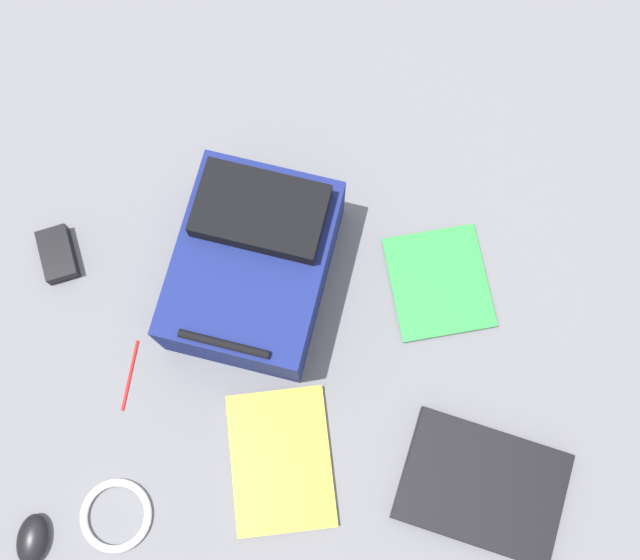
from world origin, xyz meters
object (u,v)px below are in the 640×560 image
object	(u,v)px
laptop	(483,486)
computer_mouse	(32,539)
book_red	(439,282)
backpack	(254,264)
book_blue	(281,460)
pen_black	(130,375)
cable_coil	(116,515)
power_brick	(58,254)

from	to	relation	value
laptop	computer_mouse	xyz separation A→B (m)	(0.88, 0.10, 0.00)
book_red	computer_mouse	xyz separation A→B (m)	(0.81, 0.52, 0.01)
computer_mouse	laptop	bearing A→B (deg)	-169.15
book_red	backpack	bearing A→B (deg)	-2.27
book_blue	pen_black	distance (m)	0.36
pen_black	cable_coil	bearing A→B (deg)	88.27
backpack	book_blue	distance (m)	0.40
backpack	power_brick	size ratio (longest dim) A/B	3.89
power_brick	pen_black	xyz separation A→B (m)	(-0.17, 0.26, -0.01)
backpack	pen_black	size ratio (longest dim) A/B	3.03
book_red	power_brick	bearing A→B (deg)	-4.02
laptop	power_brick	size ratio (longest dim) A/B	3.24
laptop	book_blue	distance (m)	0.40
laptop	cable_coil	xyz separation A→B (m)	(0.72, 0.06, -0.01)
laptop	book_blue	xyz separation A→B (m)	(0.40, -0.05, -0.01)
laptop	cable_coil	world-z (taller)	laptop
laptop	pen_black	bearing A→B (deg)	-17.12
cable_coil	power_brick	xyz separation A→B (m)	(0.16, -0.53, 0.01)
computer_mouse	cable_coil	bearing A→B (deg)	-159.91
backpack	book_blue	world-z (taller)	backpack
backpack	laptop	size ratio (longest dim) A/B	1.20
computer_mouse	power_brick	xyz separation A→B (m)	(0.00, -0.58, 0.00)
backpack	cable_coil	world-z (taller)	backpack
backpack	power_brick	world-z (taller)	backpack
book_blue	pen_black	bearing A→B (deg)	-28.49
pen_black	book_red	bearing A→B (deg)	-162.89
laptop	pen_black	xyz separation A→B (m)	(0.72, -0.22, -0.01)
laptop	book_red	size ratio (longest dim) A/B	1.42
laptop	computer_mouse	world-z (taller)	computer_mouse
backpack	pen_black	world-z (taller)	backpack
laptop	cable_coil	distance (m)	0.73
computer_mouse	power_brick	bearing A→B (deg)	-85.58
backpack	cable_coil	size ratio (longest dim) A/B	3.13
laptop	book_red	distance (m)	0.43
book_blue	computer_mouse	bearing A→B (deg)	17.48
backpack	computer_mouse	size ratio (longest dim) A/B	4.62
computer_mouse	pen_black	size ratio (longest dim) A/B	0.66
backpack	book_blue	size ratio (longest dim) A/B	1.49
laptop	power_brick	distance (m)	1.00
backpack	cable_coil	bearing A→B (deg)	61.56
computer_mouse	power_brick	size ratio (longest dim) A/B	0.84
book_blue	computer_mouse	distance (m)	0.50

